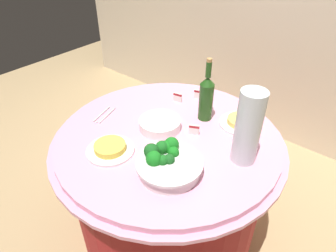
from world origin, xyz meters
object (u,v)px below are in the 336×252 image
(broccoli_bowl, at_px, (167,163))
(decorative_fruit_vase, at_px, (247,131))
(label_placard_front, at_px, (194,129))
(food_plate_noodles, at_px, (241,122))
(food_plate_fried_egg, at_px, (110,148))
(label_placard_rear, at_px, (198,94))
(serving_tongs, at_px, (104,115))
(plate_stack, at_px, (160,124))
(label_placard_mid, at_px, (178,97))
(wine_bottle, at_px, (206,97))

(broccoli_bowl, height_order, decorative_fruit_vase, decorative_fruit_vase)
(broccoli_bowl, bearing_deg, label_placard_front, 102.55)
(broccoli_bowl, xyz_separation_m, food_plate_noodles, (0.08, 0.50, -0.03))
(food_plate_fried_egg, height_order, label_placard_rear, label_placard_rear)
(serving_tongs, bearing_deg, label_placard_front, 20.47)
(broccoli_bowl, xyz_separation_m, decorative_fruit_vase, (0.21, 0.27, 0.11))
(plate_stack, xyz_separation_m, serving_tongs, (-0.31, -0.11, -0.02))
(plate_stack, relative_size, decorative_fruit_vase, 0.62)
(decorative_fruit_vase, relative_size, label_placard_front, 6.18)
(serving_tongs, distance_m, food_plate_fried_egg, 0.31)
(serving_tongs, bearing_deg, food_plate_noodles, 33.10)
(label_placard_mid, bearing_deg, label_placard_rear, 56.47)
(decorative_fruit_vase, relative_size, food_plate_noodles, 1.55)
(plate_stack, bearing_deg, label_placard_front, 22.75)
(wine_bottle, relative_size, label_placard_front, 6.11)
(food_plate_noodles, xyz_separation_m, label_placard_mid, (-0.40, -0.02, 0.02))
(food_plate_noodles, height_order, label_placard_rear, label_placard_rear)
(plate_stack, bearing_deg, label_placard_rear, 93.71)
(food_plate_noodles, relative_size, label_placard_mid, 4.00)
(food_plate_fried_egg, bearing_deg, serving_tongs, 145.22)
(label_placard_front, bearing_deg, wine_bottle, 104.63)
(label_placard_mid, xyz_separation_m, label_placard_rear, (0.07, 0.11, 0.00))
(food_plate_noodles, xyz_separation_m, label_placard_rear, (-0.33, 0.08, 0.02))
(plate_stack, height_order, food_plate_fried_egg, plate_stack)
(label_placard_front, relative_size, label_placard_rear, 1.00)
(wine_bottle, height_order, food_plate_noodles, wine_bottle)
(broccoli_bowl, xyz_separation_m, label_placard_mid, (-0.32, 0.48, -0.01))
(plate_stack, distance_m, wine_bottle, 0.27)
(label_placard_front, distance_m, label_placard_mid, 0.32)
(serving_tongs, distance_m, label_placard_mid, 0.43)
(broccoli_bowl, relative_size, wine_bottle, 0.83)
(wine_bottle, distance_m, food_plate_noodles, 0.22)
(broccoli_bowl, distance_m, decorative_fruit_vase, 0.36)
(decorative_fruit_vase, relative_size, label_placard_rear, 6.18)
(decorative_fruit_vase, distance_m, serving_tongs, 0.78)
(decorative_fruit_vase, xyz_separation_m, serving_tongs, (-0.74, -0.17, -0.15))
(serving_tongs, relative_size, label_placard_rear, 3.02)
(wine_bottle, xyz_separation_m, label_placard_rear, (-0.15, 0.15, -0.10))
(plate_stack, bearing_deg, food_plate_noodles, 43.90)
(plate_stack, relative_size, wine_bottle, 0.62)
(food_plate_fried_egg, bearing_deg, broccoli_bowl, 13.98)
(decorative_fruit_vase, bearing_deg, food_plate_noodles, 120.11)
(wine_bottle, bearing_deg, food_plate_noodles, 20.33)
(broccoli_bowl, height_order, wine_bottle, wine_bottle)
(food_plate_noodles, bearing_deg, food_plate_fried_egg, -122.00)
(label_placard_mid, bearing_deg, label_placard_front, -37.42)
(plate_stack, bearing_deg, food_plate_fried_egg, -101.31)
(label_placard_front, bearing_deg, food_plate_fried_egg, -122.02)
(label_placard_front, xyz_separation_m, label_placard_rear, (-0.19, 0.30, 0.00))
(wine_bottle, bearing_deg, plate_stack, -118.68)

